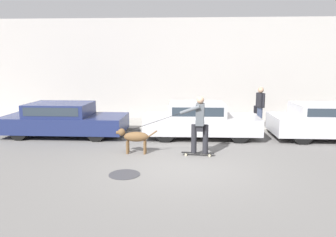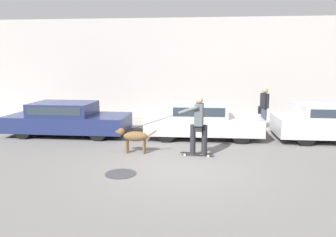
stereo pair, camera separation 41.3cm
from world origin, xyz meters
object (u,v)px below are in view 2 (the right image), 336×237
(parked_car_0, at_px, (68,119))
(pedestrian_with_bag, at_px, (264,105))
(dog, at_px, (134,137))
(parked_car_2, at_px, (336,123))
(skateboarder, at_px, (198,123))
(parked_car_1, at_px, (202,121))

(parked_car_0, xyz_separation_m, pedestrian_with_bag, (7.33, 1.54, 0.40))
(dog, bearing_deg, parked_car_2, -161.26)
(parked_car_2, height_order, skateboarder, skateboarder)
(parked_car_0, relative_size, parked_car_2, 1.05)
(parked_car_2, xyz_separation_m, pedestrian_with_bag, (-2.14, 1.54, 0.37))
(parked_car_1, xyz_separation_m, pedestrian_with_bag, (2.41, 1.55, 0.38))
(parked_car_2, bearing_deg, pedestrian_with_bag, 143.85)
(parked_car_0, height_order, parked_car_1, parked_car_1)
(parked_car_1, bearing_deg, skateboarder, -93.54)
(parked_car_0, bearing_deg, skateboarder, -25.50)
(parked_car_2, height_order, pedestrian_with_bag, pedestrian_with_bag)
(parked_car_2, height_order, dog, parked_car_2)
(dog, bearing_deg, skateboarder, 175.94)
(pedestrian_with_bag, bearing_deg, parked_car_2, -56.74)
(parked_car_2, bearing_deg, parked_car_0, 179.72)
(parked_car_0, distance_m, parked_car_2, 9.47)
(parked_car_0, xyz_separation_m, parked_car_1, (4.92, -0.00, 0.02))
(parked_car_0, bearing_deg, dog, -36.50)
(parked_car_1, bearing_deg, parked_car_0, 179.30)
(skateboarder, relative_size, pedestrian_with_bag, 1.71)
(parked_car_1, relative_size, pedestrian_with_bag, 2.54)
(parked_car_2, relative_size, dog, 3.43)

